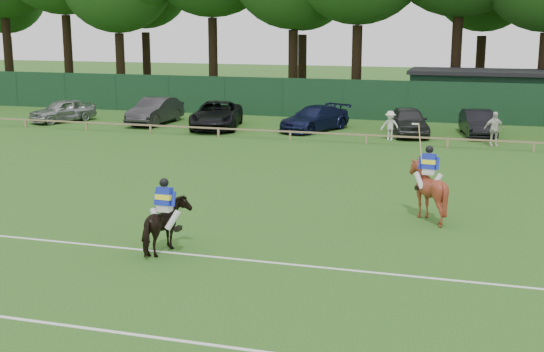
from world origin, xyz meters
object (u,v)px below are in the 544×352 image
at_px(suv_black, 217,115).
at_px(spectator_left, 390,126).
at_px(hatch_grey, 408,121).
at_px(utility_shed, 476,94).
at_px(horse_chestnut, 427,191).
at_px(spectator_mid, 494,129).
at_px(sedan_navy, 315,118).
at_px(horse_dark, 165,227).
at_px(sedan_grey, 155,111).
at_px(sedan_silver, 63,110).
at_px(estate_black, 478,123).

height_order(suv_black, spectator_left, suv_black).
xyz_separation_m(hatch_grey, utility_shed, (3.30, 8.56, 0.77)).
relative_size(horse_chestnut, spectator_mid, 1.06).
xyz_separation_m(suv_black, sedan_navy, (5.65, 0.71, -0.07)).
xyz_separation_m(horse_dark, horse_chestnut, (6.44, 5.41, 0.19)).
bearing_deg(suv_black, utility_shed, 19.85).
height_order(horse_dark, spectator_left, spectator_left).
xyz_separation_m(horse_chestnut, sedan_grey, (-17.55, 17.10, -0.13)).
bearing_deg(sedan_silver, spectator_left, 21.60).
height_order(suv_black, spectator_mid, spectator_mid).
relative_size(suv_black, sedan_navy, 1.15).
xyz_separation_m(sedan_navy, hatch_grey, (5.27, -0.17, 0.07)).
xyz_separation_m(horse_chestnut, spectator_mid, (1.99, 14.70, -0.05)).
bearing_deg(utility_shed, sedan_silver, -159.01).
distance_m(sedan_silver, sedan_grey, 5.89).
xyz_separation_m(horse_dark, sedan_grey, (-11.11, 22.52, 0.05)).
xyz_separation_m(horse_chestnut, utility_shed, (0.84, 25.60, 0.62)).
xyz_separation_m(sedan_grey, spectator_mid, (19.54, -2.41, 0.08)).
height_order(sedan_navy, utility_shed, utility_shed).
bearing_deg(spectator_mid, sedan_navy, 149.03).
distance_m(sedan_navy, estate_black, 8.91).
bearing_deg(estate_black, suv_black, 174.94).
relative_size(sedan_grey, suv_black, 0.86).
distance_m(sedan_silver, hatch_grey, 20.95).
height_order(horse_dark, estate_black, horse_dark).
bearing_deg(spectator_left, sedan_silver, 178.12).
bearing_deg(spectator_left, sedan_grey, 173.67).
height_order(hatch_grey, spectator_mid, spectator_mid).
height_order(horse_dark, horse_chestnut, horse_chestnut).
height_order(horse_chestnut, spectator_mid, horse_chestnut).
relative_size(horse_dark, spectator_mid, 1.00).
bearing_deg(utility_shed, sedan_navy, -135.59).
xyz_separation_m(sedan_silver, sedan_navy, (15.66, 0.91, -0.00)).
distance_m(horse_chestnut, suv_black, 21.24).
bearing_deg(suv_black, sedan_grey, 159.09).
distance_m(sedan_grey, spectator_left, 14.49).
bearing_deg(spectator_mid, hatch_grey, 135.77).
distance_m(suv_black, sedan_navy, 5.69).
xyz_separation_m(sedan_navy, spectator_left, (4.53, -2.04, 0.06)).
distance_m(sedan_grey, sedan_navy, 9.83).
bearing_deg(horse_chestnut, utility_shed, -86.95).
height_order(horse_dark, sedan_navy, horse_dark).
bearing_deg(sedan_navy, sedan_grey, -154.44).
relative_size(horse_dark, suv_black, 0.31).
height_order(horse_dark, sedan_silver, horse_dark).
distance_m(horse_chestnut, spectator_mid, 14.83).
bearing_deg(hatch_grey, sedan_grey, 164.66).
xyz_separation_m(sedan_grey, spectator_left, (14.36, -1.93, -0.02)).
bearing_deg(utility_shed, spectator_mid, -83.97).
relative_size(horse_chestnut, estate_black, 0.43).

